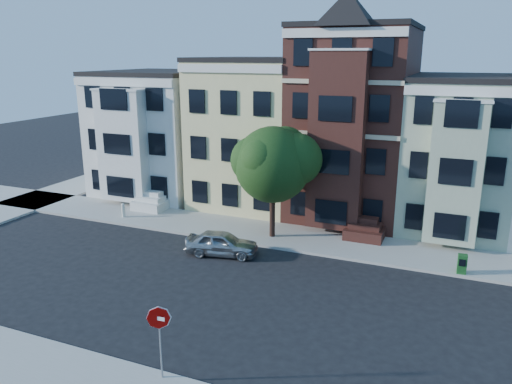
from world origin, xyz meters
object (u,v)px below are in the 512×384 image
at_px(parked_car, 222,243).
at_px(newspaper_box, 462,264).
at_px(fire_hydrant, 123,211).
at_px(street_tree, 273,170).
at_px(stop_sign, 160,338).

relative_size(parked_car, newspaper_box, 4.07).
xyz_separation_m(newspaper_box, fire_hydrant, (-20.71, 0.85, -0.11)).
bearing_deg(street_tree, newspaper_box, -6.91).
height_order(street_tree, fire_hydrant, street_tree).
bearing_deg(street_tree, stop_sign, -84.38).
bearing_deg(fire_hydrant, parked_car, -18.86).
xyz_separation_m(newspaper_box, stop_sign, (-9.03, -12.60, 0.99)).
bearing_deg(parked_car, fire_hydrant, 60.09).
height_order(street_tree, stop_sign, street_tree).
height_order(newspaper_box, fire_hydrant, newspaper_box).
distance_m(street_tree, parked_car, 5.12).
height_order(parked_car, stop_sign, stop_sign).
distance_m(street_tree, fire_hydrant, 10.95).
xyz_separation_m(parked_car, fire_hydrant, (-8.69, 2.97, -0.15)).
distance_m(newspaper_box, stop_sign, 15.53).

